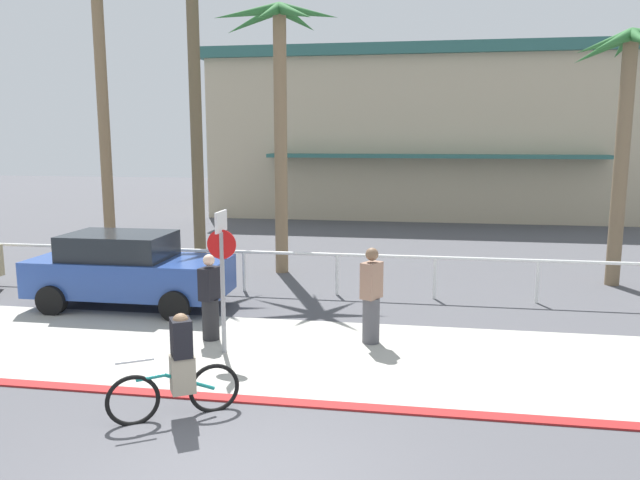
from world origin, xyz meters
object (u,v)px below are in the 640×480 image
Objects in this scene: palm_tree_2 at (279,74)px; palm_tree_3 at (628,92)px; stop_sign_bike_lane at (222,261)px; palm_tree_0 at (100,44)px; palm_tree_1 at (192,40)px; car_blue_1 at (128,269)px; pedestrian_0 at (371,299)px; cyclist_teal_0 at (179,368)px; pedestrian_1 at (210,301)px.

palm_tree_2 is 8.94m from palm_tree_3.
stop_sign_bike_lane is 11.97m from palm_tree_0.
stop_sign_bike_lane is 7.77m from palm_tree_2.
palm_tree_1 is 2.08× the size of car_blue_1.
palm_tree_0 is at bearing 140.41° from pedestrian_0.
car_blue_1 reaches higher than cyclist_teal_0.
palm_tree_3 is at bearing -7.50° from palm_tree_0.
palm_tree_0 is at bearing 127.91° from stop_sign_bike_lane.
palm_tree_0 is 2.08× the size of car_blue_1.
pedestrian_0 is (2.54, 0.95, -0.82)m from stop_sign_bike_lane.
palm_tree_2 is (6.17, -1.84, -1.18)m from palm_tree_0.
pedestrian_1 is at bearing -89.72° from palm_tree_2.
palm_tree_3 is (15.09, -1.99, -1.77)m from palm_tree_0.
stop_sign_bike_lane is at bearing -141.93° from palm_tree_3.
palm_tree_3 is 9.10m from pedestrian_0.
palm_tree_3 is 4.07× the size of cyclist_teal_0.
cyclist_teal_0 is at bearing -71.14° from palm_tree_1.
palm_tree_1 reaches higher than stop_sign_bike_lane.
palm_tree_0 reaches higher than stop_sign_bike_lane.
palm_tree_3 is 3.89× the size of pedestrian_1.
palm_tree_3 is 12.83m from car_blue_1.
pedestrian_1 reaches higher than cyclist_teal_0.
pedestrian_0 is at bearing 20.50° from stop_sign_bike_lane.
palm_tree_3 is at bearing -6.30° from palm_tree_1.
car_blue_1 is at bearing 163.68° from pedestrian_0.
stop_sign_bike_lane is 0.28× the size of palm_tree_0.
car_blue_1 is (-2.58, -4.14, -4.64)m from palm_tree_2.
pedestrian_1 is (-0.48, 0.65, -0.91)m from stop_sign_bike_lane.
car_blue_1 is at bearing -59.01° from palm_tree_0.
palm_tree_3 is at bearing 33.73° from pedestrian_1.
cyclist_teal_0 is (6.86, -11.09, -6.00)m from palm_tree_0.
palm_tree_1 is 12.50m from cyclist_teal_0.
palm_tree_1 is at bearing 173.70° from palm_tree_3.
pedestrian_1 is (-3.02, -0.30, -0.09)m from pedestrian_0.
pedestrian_0 is (5.91, -6.94, -5.79)m from palm_tree_1.
stop_sign_bike_lane reaches higher than pedestrian_1.
palm_tree_1 is 5.76× the size of cyclist_teal_0.
stop_sign_bike_lane is at bearing -159.50° from pedestrian_0.
palm_tree_1 reaches higher than car_blue_1.
palm_tree_2 is at bearing 117.78° from pedestrian_0.
palm_tree_3 reaches higher than pedestrian_0.
palm_tree_2 is at bearing 94.27° from cyclist_teal_0.
cyclist_teal_0 is 3.24m from pedestrian_1.
cyclist_teal_0 is at bearing -58.25° from palm_tree_0.
pedestrian_0 is at bearing -16.32° from car_blue_1.
palm_tree_1 is at bearing 158.09° from palm_tree_2.
stop_sign_bike_lane is at bearing -40.09° from car_blue_1.
stop_sign_bike_lane is 1.22m from pedestrian_1.
pedestrian_0 is (-5.87, -5.64, -4.07)m from palm_tree_3.
palm_tree_3 is (8.41, 6.59, 3.25)m from stop_sign_bike_lane.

